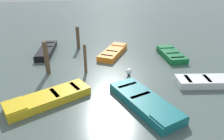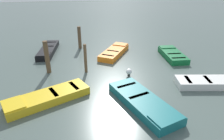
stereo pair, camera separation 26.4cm
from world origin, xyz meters
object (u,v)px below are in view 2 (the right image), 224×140
at_px(rowboat_orange, 114,52).
at_px(mooring_piling_near_left, 47,57).
at_px(rowboat_white, 213,82).
at_px(rowboat_teal, 143,102).
at_px(rowboat_green, 173,55).
at_px(mooring_piling_near_right, 85,59).
at_px(marker_buoy, 129,72).
at_px(mooring_piling_far_left, 79,38).
at_px(rowboat_black, 48,50).
at_px(rowboat_yellow, 47,97).

relative_size(rowboat_orange, mooring_piling_near_left, 1.78).
bearing_deg(mooring_piling_near_left, rowboat_white, -19.07).
distance_m(rowboat_teal, rowboat_green, 6.85).
height_order(rowboat_orange, rowboat_green, same).
xyz_separation_m(rowboat_green, mooring_piling_near_right, (-6.42, -1.51, 0.70)).
height_order(mooring_piling_near_left, marker_buoy, mooring_piling_near_left).
relative_size(rowboat_white, mooring_piling_near_right, 2.20).
distance_m(rowboat_green, marker_buoy, 4.61).
bearing_deg(rowboat_white, mooring_piling_near_right, 166.09).
bearing_deg(marker_buoy, mooring_piling_far_left, 116.47).
distance_m(rowboat_black, rowboat_green, 9.56).
relative_size(rowboat_black, rowboat_green, 1.31).
relative_size(rowboat_white, marker_buoy, 8.40).
height_order(rowboat_black, mooring_piling_near_left, mooring_piling_near_left).
height_order(mooring_piling_far_left, mooring_piling_near_right, mooring_piling_near_right).
bearing_deg(rowboat_orange, rowboat_green, -75.96).
height_order(rowboat_white, rowboat_teal, same).
bearing_deg(mooring_piling_near_right, rowboat_green, 13.21).
bearing_deg(rowboat_yellow, rowboat_black, -109.74).
bearing_deg(mooring_piling_near_left, mooring_piling_near_right, -7.98).
bearing_deg(rowboat_orange, rowboat_black, 106.69).
bearing_deg(mooring_piling_near_left, rowboat_yellow, -84.39).
bearing_deg(rowboat_white, marker_buoy, 165.02).
height_order(mooring_piling_far_left, mooring_piling_near_left, mooring_piling_near_left).
bearing_deg(rowboat_orange, rowboat_white, -109.90).
bearing_deg(rowboat_teal, mooring_piling_near_right, -168.30).
height_order(rowboat_orange, mooring_piling_near_right, mooring_piling_near_right).
height_order(rowboat_orange, mooring_piling_far_left, mooring_piling_far_left).
bearing_deg(rowboat_orange, rowboat_teal, -147.38).
height_order(rowboat_white, mooring_piling_far_left, mooring_piling_far_left).
xyz_separation_m(rowboat_orange, mooring_piling_near_left, (-4.57, -2.45, 0.80)).
distance_m(rowboat_orange, mooring_piling_near_left, 5.25).
bearing_deg(marker_buoy, rowboat_teal, -91.22).
xyz_separation_m(rowboat_orange, rowboat_white, (4.55, -5.61, -0.00)).
bearing_deg(mooring_piling_near_left, rowboat_teal, -42.73).
relative_size(rowboat_yellow, marker_buoy, 8.49).
xyz_separation_m(rowboat_black, rowboat_teal, (5.25, -8.14, -0.00)).
distance_m(rowboat_teal, mooring_piling_near_left, 6.54).
bearing_deg(rowboat_black, rowboat_green, 79.31).
distance_m(rowboat_white, mooring_piling_far_left, 10.40).
height_order(rowboat_orange, marker_buoy, marker_buoy).
bearing_deg(rowboat_teal, rowboat_white, 86.56).
relative_size(rowboat_orange, rowboat_yellow, 0.89).
xyz_separation_m(rowboat_teal, mooring_piling_near_left, (-4.76, 4.40, 0.80)).
bearing_deg(mooring_piling_near_right, rowboat_orange, 50.73).
distance_m(rowboat_yellow, mooring_piling_far_left, 7.89).
xyz_separation_m(rowboat_white, rowboat_green, (-0.40, 4.34, 0.00)).
bearing_deg(mooring_piling_far_left, mooring_piling_near_left, -114.55).
xyz_separation_m(rowboat_black, mooring_piling_near_right, (2.79, -4.06, 0.70)).
distance_m(mooring_piling_far_left, mooring_piling_near_left, 4.83).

